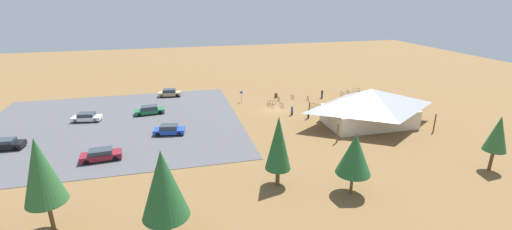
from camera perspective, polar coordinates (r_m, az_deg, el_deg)
The scene contains 30 objects.
ground at distance 60.20m, azimuth 2.93°, elevation 0.94°, with size 160.00×160.00×0.00m, color brown.
parking_lot_asphalt at distance 57.34m, azimuth -22.64°, elevation -1.52°, with size 38.69×33.89×0.05m, color #4C4C51.
bike_pavilion at distance 54.82m, azimuth 18.31°, elevation 1.63°, with size 15.85×10.36×5.68m.
trash_bin at distance 67.05m, azimuth 3.33°, elevation 3.26°, with size 0.60×0.60×0.90m, color brown.
lot_sign at distance 63.79m, azimuth -2.43°, elevation 3.33°, with size 0.56×0.08×2.20m.
pine_center at distance 46.45m, azimuth 35.08°, elevation -2.57°, with size 2.41×2.41×6.52m.
pine_midwest at distance 32.69m, azimuth -32.04°, elevation -7.84°, with size 3.29×3.29×8.54m.
pine_east at distance 34.95m, azimuth 15.98°, elevation -6.22°, with size 3.45×3.45×6.43m.
pine_mideast at distance 34.97m, azimuth 3.72°, elevation -4.68°, with size 2.66×2.66×7.65m.
pine_far_east at distance 28.30m, azimuth -15.04°, elevation -11.00°, with size 3.81×3.81×7.89m.
bicycle_yellow_lone_east at distance 61.82m, azimuth 9.78°, elevation 1.55°, with size 1.32×1.17×0.87m.
bicycle_white_front_row at distance 73.97m, azimuth 16.21°, elevation 3.99°, with size 1.72×0.48×0.81m.
bicycle_orange_lone_west at distance 65.99m, azimuth 8.56°, elevation 2.75°, with size 0.50×1.75×0.85m.
bicycle_teal_trailside at distance 64.85m, azimuth 3.76°, elevation 2.63°, with size 0.48×1.73×0.88m.
bicycle_purple_near_sign at distance 72.01m, azimuth 16.98°, elevation 3.52°, with size 0.75×1.67×0.84m.
bicycle_red_edge_south at distance 66.34m, azimuth 6.04°, elevation 2.94°, with size 0.48×1.70×0.84m.
bicycle_green_yard_front at distance 61.02m, azimuth 2.42°, elevation 1.56°, with size 0.82×1.60×0.82m.
bicycle_silver_yard_center at distance 62.62m, azimuth 2.57°, elevation 2.06°, with size 1.74×0.48×0.91m.
bicycle_black_near_porch at distance 71.62m, azimuth 14.97°, elevation 3.63°, with size 0.48×1.82×0.86m.
bicycle_blue_by_bin at distance 61.26m, azimuth 4.27°, elevation 1.61°, with size 0.48×1.76×0.88m.
bicycle_yellow_yard_right at distance 70.26m, azimuth 14.04°, elevation 3.41°, with size 0.48×1.77×0.92m.
car_tan_inner_stall at distance 69.60m, azimuth -14.08°, elevation 3.58°, with size 4.43×2.21×1.46m.
car_black_second_row at distance 55.08m, azimuth -36.18°, elevation -3.92°, with size 4.67×2.23×1.35m.
car_blue_back_corner at distance 50.71m, azimuth -14.15°, elevation -2.35°, with size 4.53×2.56×1.41m.
car_white_near_entry at distance 60.39m, azimuth -26.18°, elevation -0.31°, with size 4.49×2.43×1.35m.
car_green_by_curb at distance 60.15m, azimuth -17.21°, elevation 0.79°, with size 4.87×2.28×1.39m.
car_maroon_mid_lot at distance 45.72m, azimuth -24.23°, elevation -5.99°, with size 4.79×2.22×1.39m.
visitor_at_bikes at distance 67.53m, azimuth 10.86°, elevation 3.48°, with size 0.40×0.37×1.76m.
visitor_near_lot at distance 56.20m, azimuth 8.67°, elevation 0.32°, with size 0.36×0.36×1.67m.
visitor_crossing_yard at distance 57.29m, azimuth 5.97°, elevation 0.81°, with size 0.40×0.39×1.67m.
Camera 1 is at (17.01, 54.55, 18.96)m, focal length 24.21 mm.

